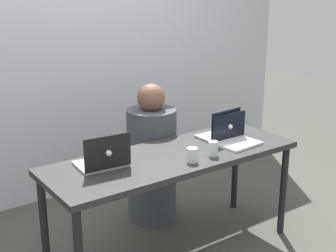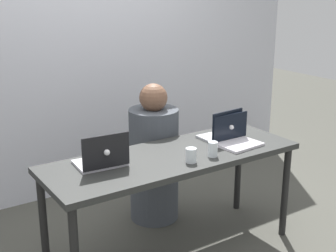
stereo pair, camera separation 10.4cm
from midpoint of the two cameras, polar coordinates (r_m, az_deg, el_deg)
name	(u,v)px [view 1 (the left image)]	position (r m, az deg, el deg)	size (l,w,h in m)	color
ground_plane	(173,251)	(3.40, -0.29, -15.01)	(12.00, 12.00, 0.00)	#47473F
back_wall	(80,57)	(4.12, -11.44, 8.21)	(4.51, 0.10, 2.39)	silver
desk	(173,164)	(3.10, -0.30, -4.70)	(1.73, 0.61, 0.73)	#2C2E2C
person_at_center	(152,160)	(3.65, -2.80, -4.22)	(0.46, 0.46, 1.09)	#43484F
laptop_front_right	(233,137)	(3.30, 7.10, -1.29)	(0.30, 0.27, 0.22)	silver
laptop_back_right	(222,132)	(3.39, 5.75, -0.80)	(0.30, 0.24, 0.20)	#B2B4B9
laptop_back_left	(103,160)	(2.89, -8.94, -4.10)	(0.32, 0.27, 0.22)	silver
water_glass_right	(213,150)	(3.05, 4.54, -2.89)	(0.06, 0.06, 0.10)	white
water_glass_center	(192,156)	(2.94, 1.94, -3.67)	(0.07, 0.07, 0.09)	white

